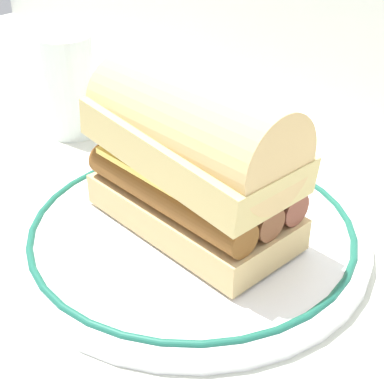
{
  "coord_description": "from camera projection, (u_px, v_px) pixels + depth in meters",
  "views": [
    {
      "loc": [
        0.27,
        -0.25,
        0.28
      ],
      "look_at": [
        0.01,
        0.04,
        0.04
      ],
      "focal_mm": 53.1,
      "sensor_mm": 36.0,
      "label": 1
    }
  ],
  "objects": [
    {
      "name": "ground_plane",
      "position": [
        150.0,
        251.0,
        0.46
      ],
      "size": [
        1.5,
        1.5,
        0.0
      ],
      "primitive_type": "plane",
      "color": "beige"
    },
    {
      "name": "plate",
      "position": [
        192.0,
        231.0,
        0.47
      ],
      "size": [
        0.29,
        0.29,
        0.01
      ],
      "color": "white",
      "rests_on": "ground_plane"
    },
    {
      "name": "sausage_sandwich",
      "position": [
        192.0,
        156.0,
        0.43
      ],
      "size": [
        0.18,
        0.1,
        0.12
      ],
      "rotation": [
        0.0,
        0.0,
        -0.08
      ],
      "color": "tan",
      "rests_on": "plate"
    },
    {
      "name": "drinking_glass",
      "position": [
        69.0,
        91.0,
        0.62
      ],
      "size": [
        0.06,
        0.06,
        0.11
      ],
      "color": "silver",
      "rests_on": "ground_plane"
    }
  ]
}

